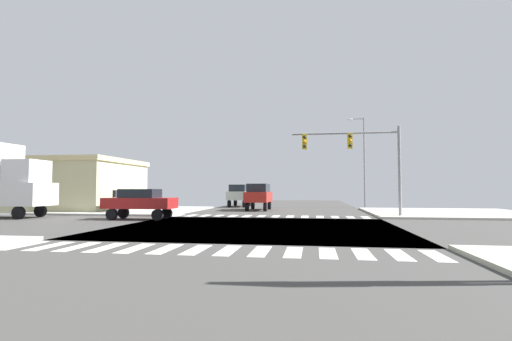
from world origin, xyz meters
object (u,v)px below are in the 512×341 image
object	(u,v)px
suv_nearside_1	(240,194)
suv_outer_3	(259,194)
traffic_signal_mast	(355,150)
street_lamp	(362,154)
bank_building	(70,185)
sedan_trailing_2	(140,201)

from	to	relation	value
suv_nearside_1	suv_outer_3	bearing A→B (deg)	114.98
traffic_signal_mast	street_lamp	size ratio (longest dim) A/B	0.78
street_lamp	suv_nearside_1	bearing A→B (deg)	-178.16
traffic_signal_mast	suv_nearside_1	distance (m)	17.59
street_lamp	bank_building	size ratio (longest dim) A/B	0.76
street_lamp	bank_building	xyz separation A→B (m)	(-26.46, -9.36, -3.20)
sedan_trailing_2	traffic_signal_mast	bearing A→B (deg)	106.76
suv_nearside_1	suv_outer_3	world-z (taller)	same
bank_building	suv_outer_3	bearing A→B (deg)	8.59
street_lamp	bank_building	world-z (taller)	street_lamp
sedan_trailing_2	suv_outer_3	bearing A→B (deg)	152.74
bank_building	suv_nearside_1	world-z (taller)	bank_building
street_lamp	bank_building	distance (m)	28.25
sedan_trailing_2	suv_outer_3	xyz separation A→B (m)	(5.80, 11.26, 0.28)
traffic_signal_mast	street_lamp	distance (m)	14.27
suv_nearside_1	suv_outer_3	size ratio (longest dim) A/B	1.00
traffic_signal_mast	suv_outer_3	world-z (taller)	traffic_signal_mast
traffic_signal_mast	suv_nearside_1	bearing A→B (deg)	127.93
traffic_signal_mast	bank_building	world-z (taller)	traffic_signal_mast
traffic_signal_mast	sedan_trailing_2	bearing A→B (deg)	-163.24
suv_outer_3	bank_building	bearing A→B (deg)	8.59
street_lamp	sedan_trailing_2	bearing A→B (deg)	-130.81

